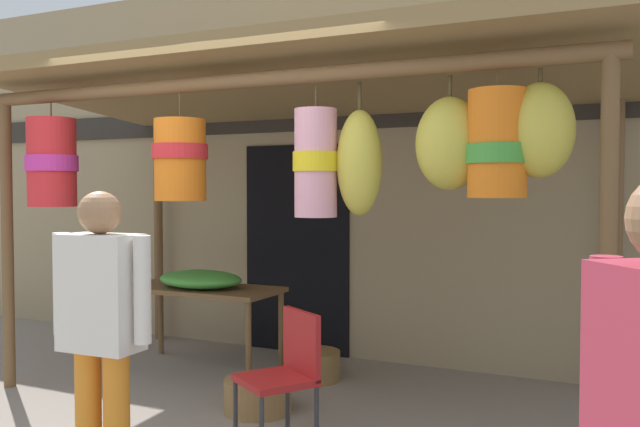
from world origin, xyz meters
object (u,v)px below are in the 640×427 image
object	(u,v)px
display_table	(200,295)
folding_chair	(287,368)
wicker_basket_spare	(315,365)
vendor_in_orange	(101,321)
wicker_basket_by_table	(258,395)
flower_heap_on_table	(202,279)

from	to	relation	value
display_table	folding_chair	bearing A→B (deg)	-39.89
wicker_basket_spare	vendor_in_orange	xyz separation A→B (m)	(-0.03, -2.40, 0.80)
folding_chair	wicker_basket_by_table	size ratio (longest dim) A/B	1.75
wicker_basket_by_table	vendor_in_orange	bearing A→B (deg)	-90.19
wicker_basket_by_table	wicker_basket_spare	world-z (taller)	wicker_basket_spare
display_table	vendor_in_orange	size ratio (longest dim) A/B	0.90
flower_heap_on_table	wicker_basket_by_table	size ratio (longest dim) A/B	1.61
flower_heap_on_table	wicker_basket_spare	distance (m)	1.22
folding_chair	wicker_basket_by_table	distance (m)	0.83
display_table	flower_heap_on_table	size ratio (longest dim) A/B	1.83
flower_heap_on_table	wicker_basket_spare	bearing A→B (deg)	10.14
display_table	flower_heap_on_table	distance (m)	0.18
folding_chair	wicker_basket_spare	xyz separation A→B (m)	(-0.49, 1.40, -0.38)
flower_heap_on_table	folding_chair	distance (m)	1.95
display_table	vendor_in_orange	xyz separation A→B (m)	(1.03, -2.29, 0.28)
wicker_basket_spare	vendor_in_orange	world-z (taller)	vendor_in_orange
folding_chair	wicker_basket_by_table	xyz separation A→B (m)	(-0.51, 0.52, -0.38)
vendor_in_orange	display_table	bearing A→B (deg)	114.27
folding_chair	wicker_basket_spare	size ratio (longest dim) A/B	1.99
wicker_basket_spare	vendor_in_orange	size ratio (longest dim) A/B	0.27
display_table	wicker_basket_spare	size ratio (longest dim) A/B	3.33
folding_chair	vendor_in_orange	distance (m)	1.20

